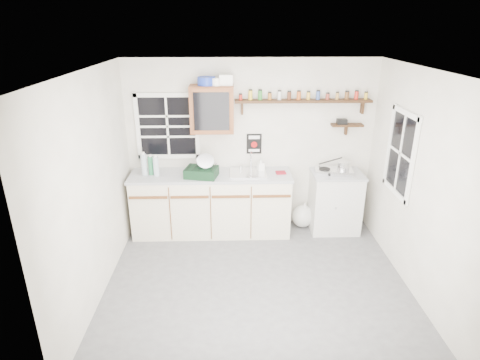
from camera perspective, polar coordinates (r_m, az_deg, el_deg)
The scene contains 18 objects.
room at distance 4.42m, azimuth 2.60°, elevation -1.03°, with size 3.64×3.24×2.54m.
main_cabinet at distance 5.92m, azimuth -4.07°, elevation -3.30°, with size 2.31×0.63×0.92m.
right_cabinet at distance 6.15m, azimuth 13.32°, elevation -2.97°, with size 0.73×0.57×0.91m.
sink at distance 5.75m, azimuth 1.17°, elevation 1.03°, with size 0.52×0.44×0.29m.
upper_cabinet at distance 5.63m, azimuth -4.02°, elevation 10.02°, with size 0.60×0.32×0.65m.
upper_cabinet_clutter at distance 5.57m, azimuth -3.72°, elevation 13.91°, with size 0.47×0.24×0.14m.
spice_shelf at distance 5.77m, azimuth 8.94°, elevation 11.20°, with size 1.91×0.18×0.35m.
secondary_shelf at distance 6.00m, azimuth 14.77°, elevation 7.65°, with size 0.45×0.16×0.24m.
warning_sign at distance 5.91m, azimuth 2.02°, elevation 5.17°, with size 0.22×0.02×0.30m.
window_back at distance 5.89m, azimuth -10.27°, elevation 7.51°, with size 0.93×0.03×0.98m.
window_right at distance 5.29m, azimuth 21.90°, elevation 3.54°, with size 0.03×0.78×1.08m.
water_bottles at distance 5.79m, azimuth -12.68°, elevation 2.07°, with size 0.26×0.14×0.34m.
dish_rack at distance 5.63m, azimuth -5.34°, elevation 1.50°, with size 0.49×0.41×0.33m.
soap_bottle at distance 5.81m, azimuth 2.96°, elevation 2.15°, with size 0.09×0.09×0.20m, color silver.
rag at distance 5.79m, azimuth 5.82°, elevation 1.06°, with size 0.14×0.12×0.02m, color maroon.
hotplate at distance 5.93m, azimuth 13.17°, elevation 1.24°, with size 0.56×0.35×0.08m.
saucepan at distance 5.94m, azimuth 14.41°, elevation 2.04°, with size 0.40×0.26×0.18m.
trash_bag at distance 6.23m, azimuth 8.92°, elevation -5.06°, with size 0.37×0.34×0.43m.
Camera 1 is at (-0.31, -4.07, 2.95)m, focal length 30.00 mm.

